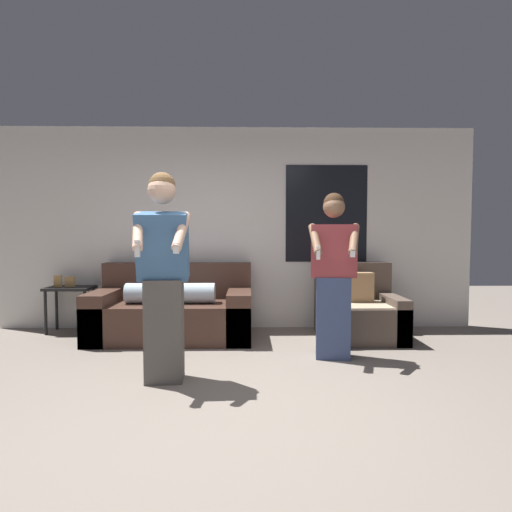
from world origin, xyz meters
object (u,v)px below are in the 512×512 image
Objects in this scene: side_table at (70,294)px; person_right at (333,275)px; person_left at (163,275)px; couch at (174,312)px; armchair at (358,313)px.

person_right reaches higher than side_table.
person_left is at bearing -48.38° from side_table.
person_right is (1.59, 0.65, -0.07)m from person_left.
person_right is (1.79, -0.87, 0.53)m from couch.
person_right is at bearing -19.82° from side_table.
couch is at bearing -11.44° from side_table.
person_left is at bearing -157.84° from person_right.
side_table is 2.44m from person_left.
person_right is at bearing 22.16° from person_left.
couch is 2.28m from armchair.
person_left reaches higher than armchair.
person_left reaches higher than person_right.
person_left is at bearing -82.34° from couch.
armchair is at bearing 59.18° from person_right.
couch is 2.57× the size of side_table.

